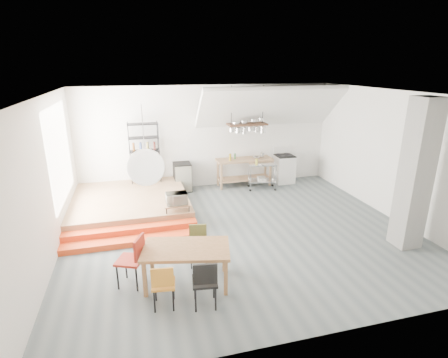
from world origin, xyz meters
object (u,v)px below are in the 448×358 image
object	(u,v)px
stove	(284,168)
dining_table	(186,252)
rolling_cart	(262,172)
mini_fridge	(183,177)

from	to	relation	value
stove	dining_table	bearing A→B (deg)	-129.85
rolling_cart	mini_fridge	world-z (taller)	mini_fridge
stove	rolling_cart	distance (m)	1.05
mini_fridge	dining_table	bearing A→B (deg)	-97.63
stove	dining_table	size ratio (longest dim) A/B	0.70
rolling_cart	stove	bearing A→B (deg)	36.72
dining_table	rolling_cart	size ratio (longest dim) A/B	1.80
dining_table	rolling_cart	world-z (taller)	rolling_cart
stove	rolling_cart	world-z (taller)	stove
stove	rolling_cart	size ratio (longest dim) A/B	1.27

